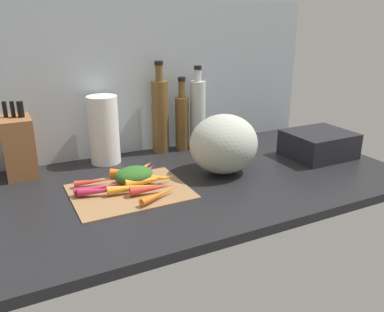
{
  "coord_description": "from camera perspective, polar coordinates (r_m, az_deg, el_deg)",
  "views": [
    {
      "loc": [
        -47.56,
        -115.3,
        53.79
      ],
      "look_at": [
        9.28,
        -3.17,
        9.43
      ],
      "focal_mm": 37.07,
      "sensor_mm": 36.0,
      "label": 1
    }
  ],
  "objects": [
    {
      "name": "ground_plane",
      "position": [
        1.36,
        -4.09,
        -4.52
      ],
      "size": [
        170.0,
        80.0,
        3.0
      ],
      "primitive_type": "cube",
      "color": "black"
    },
    {
      "name": "wall_back",
      "position": [
        1.63,
        -9.77,
        10.76
      ],
      "size": [
        170.0,
        3.0,
        60.0
      ],
      "primitive_type": "cube",
      "color": "#ADB7C1",
      "rests_on": "ground_plane"
    },
    {
      "name": "cutting_board",
      "position": [
        1.3,
        -8.93,
        -4.97
      ],
      "size": [
        36.95,
        29.26,
        0.8
      ],
      "primitive_type": "cube",
      "color": "#997047",
      "rests_on": "ground_plane"
    },
    {
      "name": "carrot_0",
      "position": [
        1.33,
        -6.04,
        -3.44
      ],
      "size": [
        17.13,
        3.52,
        3.29
      ],
      "primitive_type": "cone",
      "rotation": [
        0.0,
        1.57,
        -0.01
      ],
      "color": "orange",
      "rests_on": "cutting_board"
    },
    {
      "name": "carrot_1",
      "position": [
        1.34,
        -5.31,
        -3.17
      ],
      "size": [
        11.43,
        9.09,
        3.57
      ],
      "primitive_type": "cone",
      "rotation": [
        0.0,
        1.57,
        -0.57
      ],
      "color": "orange",
      "rests_on": "cutting_board"
    },
    {
      "name": "carrot_2",
      "position": [
        1.28,
        -8.39,
        -4.53
      ],
      "size": [
        17.05,
        5.6,
        2.87
      ],
      "primitive_type": "cone",
      "rotation": [
        0.0,
        1.57,
        -0.17
      ],
      "color": "orange",
      "rests_on": "cutting_board"
    },
    {
      "name": "carrot_3",
      "position": [
        1.23,
        -4.53,
        -5.48
      ],
      "size": [
        15.61,
        8.18,
        2.32
      ],
      "primitive_type": "cone",
      "rotation": [
        0.0,
        1.57,
        0.39
      ],
      "color": "orange",
      "rests_on": "cutting_board"
    },
    {
      "name": "carrot_4",
      "position": [
        1.44,
        -7.09,
        -1.77
      ],
      "size": [
        11.7,
        10.87,
        2.58
      ],
      "primitive_type": "cone",
      "rotation": [
        0.0,
        1.57,
        0.73
      ],
      "color": "orange",
      "rests_on": "cutting_board"
    },
    {
      "name": "carrot_5",
      "position": [
        1.39,
        -8.67,
        -2.47
      ],
      "size": [
        14.52,
        10.0,
        3.11
      ],
      "primitive_type": "cone",
      "rotation": [
        0.0,
        1.57,
        -0.51
      ],
      "color": "orange",
      "rests_on": "cutting_board"
    },
    {
      "name": "carrot_6",
      "position": [
        1.27,
        -5.82,
        -4.66
      ],
      "size": [
        14.31,
        4.56,
        2.92
      ],
      "primitive_type": "cone",
      "rotation": [
        0.0,
        1.57,
        -0.12
      ],
      "color": "red",
      "rests_on": "cutting_board"
    },
    {
      "name": "carrot_7",
      "position": [
        1.42,
        -6.32,
        -2.07
      ],
      "size": [
        9.14,
        10.01,
        2.64
      ],
      "primitive_type": "cone",
      "rotation": [
        0.0,
        1.57,
        0.86
      ],
      "color": "#B2264C",
      "rests_on": "cutting_board"
    },
    {
      "name": "carrot_8",
      "position": [
        1.38,
        -8.95,
        -2.72
      ],
      "size": [
        10.74,
        6.9,
        3.11
      ],
      "primitive_type": "cone",
      "rotation": [
        0.0,
        1.57,
        0.4
      ],
      "color": "red",
      "rests_on": "cutting_board"
    },
    {
      "name": "carrot_9",
      "position": [
        1.28,
        -12.94,
        -4.9
      ],
      "size": [
        14.48,
        6.84,
        2.73
      ],
      "primitive_type": "cone",
      "rotation": [
        0.0,
        1.57,
        -0.3
      ],
      "color": "#B2264C",
      "rests_on": "cutting_board"
    },
    {
      "name": "carrot_10",
      "position": [
        1.31,
        -13.04,
        -4.43
      ],
      "size": [
        16.67,
        3.0,
        2.39
      ],
      "primitive_type": "cone",
      "rotation": [
        0.0,
        1.57,
        -0.04
      ],
      "color": "#B2264C",
      "rests_on": "cutting_board"
    },
    {
      "name": "carrot_11",
      "position": [
        1.36,
        -13.95,
        -3.57
      ],
      "size": [
        12.95,
        3.57,
        2.09
      ],
      "primitive_type": "cone",
      "rotation": [
        0.0,
        1.57,
        -0.12
      ],
      "color": "red",
      "rests_on": "cutting_board"
    },
    {
      "name": "carrot_greens_pile",
      "position": [
        1.34,
        -8.36,
        -2.71
      ],
      "size": [
        13.08,
        10.06,
        5.53
      ],
      "primitive_type": "ellipsoid",
      "color": "#2D6023",
      "rests_on": "cutting_board"
    },
    {
      "name": "winter_squash",
      "position": [
        1.42,
        4.51,
        1.77
      ],
      "size": [
        25.03,
        22.67,
        21.42
      ],
      "primitive_type": "ellipsoid",
      "color": "#B2B7A8",
      "rests_on": "ground_plane"
    },
    {
      "name": "knife_block",
      "position": [
        1.53,
        -23.73,
        1.4
      ],
      "size": [
        10.25,
        17.23,
        26.6
      ],
      "color": "brown",
      "rests_on": "ground_plane"
    },
    {
      "name": "paper_towel_roll",
      "position": [
        1.55,
        -12.55,
        3.68
      ],
      "size": [
        11.33,
        11.33,
        26.02
      ],
      "primitive_type": "cylinder",
      "color": "white",
      "rests_on": "ground_plane"
    },
    {
      "name": "bottle_0",
      "position": [
        1.64,
        -4.61,
        5.93
      ],
      "size": [
        7.0,
        7.0,
        37.38
      ],
      "color": "brown",
      "rests_on": "ground_plane"
    },
    {
      "name": "bottle_1",
      "position": [
        1.67,
        -1.44,
        5.09
      ],
      "size": [
        5.74,
        5.74,
        30.74
      ],
      "color": "brown",
      "rests_on": "ground_plane"
    },
    {
      "name": "bottle_2",
      "position": [
        1.69,
        0.81,
        6.14
      ],
      "size": [
        6.58,
        6.58,
        34.94
      ],
      "color": "silver",
      "rests_on": "ground_plane"
    },
    {
      "name": "dish_rack",
      "position": [
        1.68,
        17.74,
        1.64
      ],
      "size": [
        24.98,
        21.42,
        10.17
      ],
      "primitive_type": "cube",
      "color": "black",
      "rests_on": "ground_plane"
    }
  ]
}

